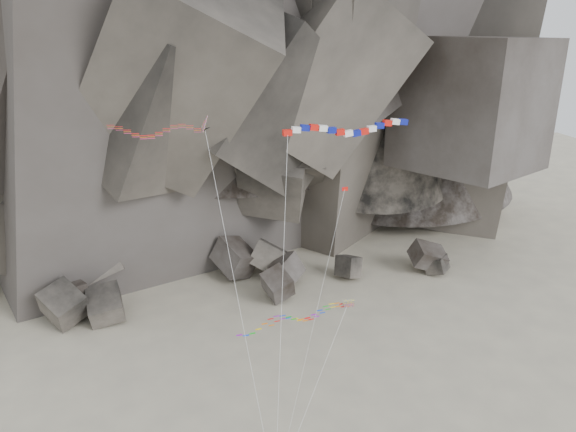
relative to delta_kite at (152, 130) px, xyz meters
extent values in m
cube|color=#47423F|center=(43.21, 28.26, -30.47)|extent=(6.27, 5.21, 5.94)
cube|color=#47423F|center=(18.77, 28.69, -30.10)|extent=(6.44, 5.48, 5.87)
cube|color=#47423F|center=(-14.01, 25.93, -29.71)|extent=(6.02, 5.70, 5.22)
cube|color=#47423F|center=(-14.50, 23.36, -30.02)|extent=(7.01, 8.11, 6.89)
cube|color=#47423F|center=(10.95, 33.35, -29.88)|extent=(8.23, 8.24, 7.32)
cube|color=#47423F|center=(-9.00, 23.67, -30.58)|extent=(5.66, 6.85, 5.15)
cube|color=#47423F|center=(16.19, 23.65, -30.22)|extent=(5.45, 6.11, 5.96)
cube|color=#47423F|center=(29.18, 28.67, -30.35)|extent=(4.63, 5.25, 4.57)
cube|color=#47423F|center=(44.44, 27.18, -30.77)|extent=(5.00, 4.97, 3.45)
cube|color=#47423F|center=(-7.69, 33.08, -30.94)|extent=(3.81, 3.93, 3.20)
cube|color=#47423F|center=(-10.61, 33.47, -28.96)|extent=(8.72, 10.25, 10.61)
cube|color=#47423F|center=(16.52, 32.15, -29.95)|extent=(7.63, 6.47, 7.20)
cylinder|color=silver|center=(6.50, -6.80, -15.13)|extent=(3.79, 12.59, 30.99)
cube|color=red|center=(11.25, -5.30, 0.33)|extent=(0.79, 0.56, 0.50)
cube|color=white|center=(12.03, -5.26, 0.54)|extent=(0.83, 0.57, 0.56)
cube|color=#0C1589|center=(12.81, -5.26, 0.67)|extent=(0.85, 0.57, 0.59)
cube|color=red|center=(13.58, -5.29, 0.69)|extent=(0.85, 0.57, 0.60)
cube|color=white|center=(14.36, -5.33, 0.58)|extent=(0.83, 0.57, 0.57)
cube|color=#0C1589|center=(15.14, -5.34, 0.38)|extent=(0.80, 0.56, 0.51)
cube|color=red|center=(15.92, -5.31, 0.17)|extent=(0.82, 0.57, 0.55)
cube|color=white|center=(16.70, -5.23, 0.01)|extent=(0.85, 0.57, 0.59)
cube|color=#0C1589|center=(17.48, -5.11, -0.03)|extent=(0.85, 0.57, 0.60)
cube|color=red|center=(18.25, -4.95, 0.05)|extent=(0.84, 0.57, 0.58)
cube|color=white|center=(19.03, -4.78, 0.23)|extent=(0.81, 0.56, 0.53)
cube|color=#0C1589|center=(19.81, -4.62, 0.44)|extent=(0.81, 0.56, 0.53)
cube|color=red|center=(20.59, -4.50, 0.62)|extent=(0.84, 0.57, 0.58)
cube|color=white|center=(21.37, -4.43, 0.69)|extent=(0.85, 0.57, 0.60)
cube|color=#0C1589|center=(22.15, -4.41, 0.64)|extent=(0.84, 0.57, 0.59)
cylinder|color=silver|center=(9.81, -9.29, -15.14)|extent=(2.91, 7.60, 30.96)
cube|color=yellow|center=(17.61, -4.63, -17.07)|extent=(1.25, 0.63, 0.66)
cube|color=#0CB219|center=(17.61, -4.79, -17.32)|extent=(1.04, 0.48, 0.45)
cylinder|color=silver|center=(12.99, -8.85, -23.85)|extent=(9.27, 8.48, 13.57)
cube|color=red|center=(17.17, -3.51, -5.63)|extent=(0.58, 0.06, 0.37)
cube|color=#0C1589|center=(16.98, -3.49, -5.63)|extent=(0.21, 0.05, 0.38)
cylinder|color=silver|center=(12.77, -8.29, -18.12)|extent=(8.83, 9.59, 25.00)
camera|label=1|loc=(0.98, -51.19, 10.16)|focal=35.00mm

